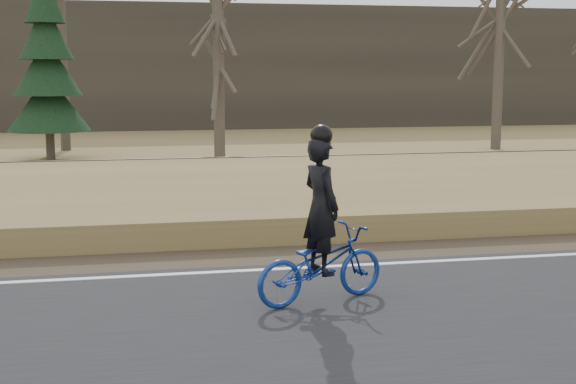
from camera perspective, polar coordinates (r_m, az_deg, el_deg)
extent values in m
plane|color=olive|center=(12.46, 18.39, -4.81)|extent=(120.00, 120.00, 0.00)
cube|color=silver|center=(12.61, 17.95, -4.32)|extent=(120.00, 0.12, 0.01)
cube|color=#473A2B|center=(13.48, 15.86, -3.61)|extent=(120.00, 1.60, 0.04)
cube|color=olive|center=(16.12, 11.00, -0.76)|extent=(120.00, 5.00, 0.44)
cube|color=slate|center=(19.64, 6.76, 1.01)|extent=(120.00, 3.00, 0.45)
cube|color=black|center=(19.60, 6.78, 1.87)|extent=(120.00, 2.40, 0.14)
cube|color=brown|center=(18.91, 7.47, 2.05)|extent=(120.00, 0.07, 0.15)
cube|color=brown|center=(20.27, 6.15, 2.51)|extent=(120.00, 0.07, 0.15)
cube|color=#383328|center=(40.94, -2.97, 8.86)|extent=(120.00, 4.00, 6.00)
imported|color=navy|center=(9.59, 2.34, -5.18)|extent=(1.82, 1.13, 0.90)
imported|color=black|center=(9.44, 2.36, -1.00)|extent=(0.56, 0.69, 1.62)
sphere|color=black|center=(9.34, 2.39, 4.03)|extent=(0.26, 0.26, 0.26)
cylinder|color=brown|center=(29.59, -15.84, 11.09)|extent=(0.36, 0.36, 8.51)
cylinder|color=brown|center=(25.65, -4.96, 9.39)|extent=(0.36, 0.36, 6.34)
cylinder|color=brown|center=(29.98, 14.89, 12.18)|extent=(0.36, 0.36, 9.65)
cylinder|color=brown|center=(26.67, -16.55, 3.54)|extent=(0.28, 0.28, 1.22)
cone|color=#163119|center=(26.60, -16.66, 6.11)|extent=(2.60, 2.60, 1.78)
cone|color=#163119|center=(26.58, -16.77, 8.52)|extent=(2.15, 2.15, 1.78)
cone|color=#163119|center=(26.61, -16.87, 10.93)|extent=(1.70, 1.70, 1.78)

